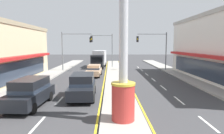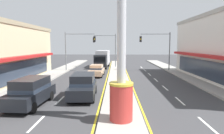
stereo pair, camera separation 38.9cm
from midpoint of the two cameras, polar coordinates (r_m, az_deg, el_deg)
The scene contains 12 objects.
median_strip at distance 23.45m, azimuth 2.30°, elevation -3.60°, with size 2.46×52.00×0.14m, color #A39E93.
sidewalk_left at distance 23.17m, azimuth -21.04°, elevation -4.10°, with size 2.73×60.00×0.18m, color #9E9B93.
sidewalk_right at distance 23.56m, azimuth 25.45°, elevation -4.13°, with size 2.73×60.00×0.18m, color #9E9B93.
lane_markings at distance 22.13m, azimuth 2.37°, elevation -4.38°, with size 9.20×52.00×0.01m.
district_sign at distance 10.12m, azimuth 3.93°, elevation 6.63°, with size 6.55×1.30×8.27m.
traffic_light_left_side at distance 31.15m, azimuth -10.02°, elevation 6.53°, with size 4.86×0.46×6.20m.
traffic_light_right_side at distance 31.70m, azimuth 13.88°, elevation 6.44°, with size 4.86×0.46×6.20m.
traffic_light_median_far at distance 35.67m, azimuth -1.06°, elevation 6.53°, with size 4.20×0.46×6.20m.
box_truck_near_right_lane at distance 36.14m, azimuth -2.55°, elevation 2.56°, with size 2.55×7.01×3.12m.
suv_far_right_lane at distance 14.54m, azimuth -22.10°, elevation -6.68°, with size 2.14×4.69×1.90m.
suv_near_left_lane at distance 15.60m, azimuth -7.77°, elevation -5.38°, with size 2.13×4.69×1.90m.
sedan_mid_left_lane at distance 26.15m, azimuth -4.14°, elevation -0.97°, with size 1.97×4.37×1.53m.
Camera 2 is at (-0.30, -5.08, 4.18)m, focal length 31.08 mm.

